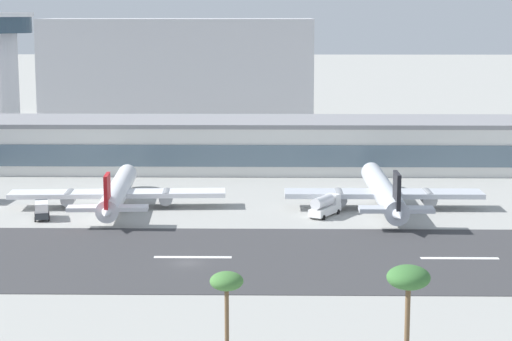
{
  "coord_description": "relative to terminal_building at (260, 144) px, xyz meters",
  "views": [
    {
      "loc": [
        12.51,
        -139.78,
        37.61
      ],
      "look_at": [
        9.56,
        48.78,
        6.1
      ],
      "focal_mm": 67.22,
      "sensor_mm": 36.0,
      "label": 1
    }
  ],
  "objects": [
    {
      "name": "palm_tree_0",
      "position": [
        -1.93,
        -129.52,
        2.99
      ],
      "size": [
        3.6,
        3.6,
        10.34
      ],
      "color": "brown",
      "rests_on": "ground_plane"
    },
    {
      "name": "airliner_black_tail_gate_2",
      "position": [
        24.39,
        -47.38,
        -2.77
      ],
      "size": [
        37.96,
        48.85,
        10.2
      ],
      "rotation": [
        0.0,
        0.0,
        1.57
      ],
      "color": "silver",
      "rests_on": "ground_plane"
    },
    {
      "name": "palm_tree_2",
      "position": [
        16.76,
        -133.08,
        4.51
      ],
      "size": [
        4.48,
        4.48,
        12.09
      ],
      "color": "brown",
      "rests_on": "ground_plane"
    },
    {
      "name": "runway_centreline_dash_5",
      "position": [
        31.8,
        -84.21,
        -5.93
      ],
      "size": [
        12.0,
        1.2,
        0.01
      ],
      "primitive_type": "cube",
      "color": "white",
      "rests_on": "runway_strip"
    },
    {
      "name": "service_fuel_truck_1",
      "position": [
        12.79,
        -53.64,
        -3.99
      ],
      "size": [
        6.52,
        8.65,
        3.95
      ],
      "rotation": [
        0.0,
        0.0,
        1.04
      ],
      "color": "white",
      "rests_on": "ground_plane"
    },
    {
      "name": "service_box_truck_0",
      "position": [
        -39.13,
        -56.88,
        -4.23
      ],
      "size": [
        3.79,
        6.39,
        3.25
      ],
      "rotation": [
        0.0,
        0.0,
        1.81
      ],
      "color": "#2D3338",
      "rests_on": "ground_plane"
    },
    {
      "name": "airliner_red_tail_gate_1",
      "position": [
        -26.82,
        -47.1,
        -2.99
      ],
      "size": [
        41.87,
        45.65,
        9.52
      ],
      "rotation": [
        0.0,
        0.0,
        1.63
      ],
      "color": "white",
      "rests_on": "ground_plane"
    },
    {
      "name": "runway_centreline_dash_4",
      "position": [
        -9.29,
        -84.21,
        -5.93
      ],
      "size": [
        12.0,
        1.2,
        0.01
      ],
      "primitive_type": "cube",
      "color": "white",
      "rests_on": "runway_strip"
    },
    {
      "name": "control_tower",
      "position": [
        -69.59,
        31.58,
        18.0
      ],
      "size": [
        16.85,
        16.85,
        37.21
      ],
      "color": "silver",
      "rests_on": "ground_plane"
    },
    {
      "name": "terminal_building",
      "position": [
        0.0,
        0.0,
        0.0
      ],
      "size": [
        211.33,
        24.24,
        12.03
      ],
      "color": "silver",
      "rests_on": "ground_plane"
    },
    {
      "name": "runway_strip",
      "position": [
        -9.79,
        -84.21,
        -5.98
      ],
      "size": [
        800.0,
        39.41,
        0.08
      ],
      "primitive_type": "cube",
      "color": "#38383A",
      "rests_on": "ground_plane"
    },
    {
      "name": "ground_plane",
      "position": [
        -9.79,
        -87.67,
        -6.02
      ],
      "size": [
        1400.0,
        1400.0,
        0.0
      ],
      "primitive_type": "plane",
      "color": "#9E9E99"
    },
    {
      "name": "distant_hotel_block",
      "position": [
        -29.63,
        108.73,
        11.45
      ],
      "size": [
        93.44,
        31.26,
        34.95
      ],
      "primitive_type": "cube",
      "color": "#BCBCC1",
      "rests_on": "ground_plane"
    }
  ]
}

